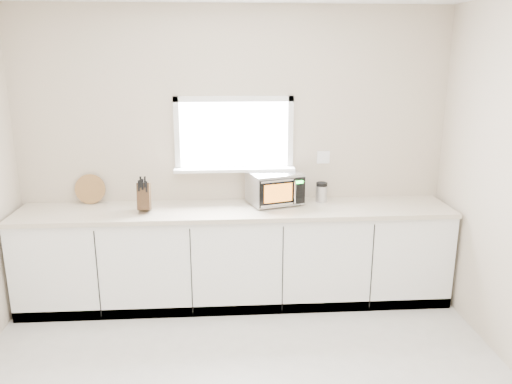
{
  "coord_description": "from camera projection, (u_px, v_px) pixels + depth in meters",
  "views": [
    {
      "loc": [
        -0.11,
        -2.63,
        2.25
      ],
      "look_at": [
        0.17,
        1.55,
        1.11
      ],
      "focal_mm": 35.0,
      "sensor_mm": 36.0,
      "label": 1
    }
  ],
  "objects": [
    {
      "name": "microwave",
      "position": [
        275.0,
        187.0,
        4.62
      ],
      "size": [
        0.55,
        0.48,
        0.3
      ],
      "rotation": [
        0.0,
        0.0,
        0.31
      ],
      "color": "black",
      "rests_on": "countertop"
    },
    {
      "name": "knife_block",
      "position": [
        144.0,
        196.0,
        4.39
      ],
      "size": [
        0.12,
        0.23,
        0.33
      ],
      "rotation": [
        0.0,
        0.0,
        0.05
      ],
      "color": "#3F2916",
      "rests_on": "countertop"
    },
    {
      "name": "cutting_board",
      "position": [
        90.0,
        189.0,
        4.63
      ],
      "size": [
        0.28,
        0.07,
        0.28
      ],
      "primitive_type": "cylinder",
      "rotation": [
        1.4,
        0.0,
        0.0
      ],
      "color": "olive",
      "rests_on": "countertop"
    },
    {
      "name": "back_wall",
      "position": [
        234.0,
        154.0,
        4.69
      ],
      "size": [
        4.0,
        0.17,
        2.7
      ],
      "color": "beige",
      "rests_on": "ground"
    },
    {
      "name": "coffee_grinder",
      "position": [
        322.0,
        192.0,
        4.7
      ],
      "size": [
        0.12,
        0.12,
        0.19
      ],
      "rotation": [
        0.0,
        0.0,
        0.14
      ],
      "color": "#B5B7BC",
      "rests_on": "countertop"
    },
    {
      "name": "cabinets",
      "position": [
        236.0,
        257.0,
        4.65
      ],
      "size": [
        3.92,
        0.6,
        0.88
      ],
      "primitive_type": "cube",
      "color": "white",
      "rests_on": "ground"
    },
    {
      "name": "countertop",
      "position": [
        236.0,
        210.0,
        4.52
      ],
      "size": [
        3.92,
        0.64,
        0.04
      ],
      "primitive_type": "cube",
      "color": "beige",
      "rests_on": "cabinets"
    }
  ]
}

